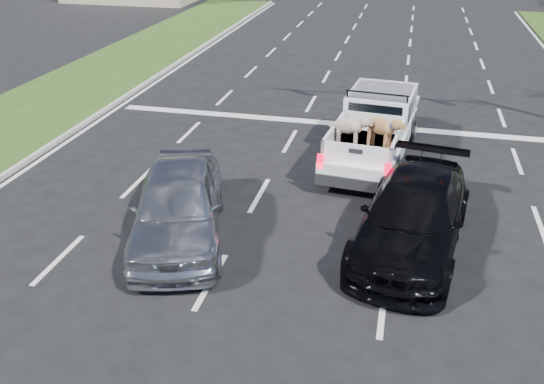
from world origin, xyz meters
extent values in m
plane|color=black|center=(0.00, 0.00, 0.00)|extent=(160.00, 160.00, 0.00)
cube|color=silver|center=(-5.25, 6.00, 0.01)|extent=(0.12, 60.00, 0.01)
cube|color=silver|center=(-1.75, 6.00, 0.01)|extent=(0.12, 60.00, 0.01)
cube|color=silver|center=(1.75, 6.00, 0.01)|extent=(0.12, 60.00, 0.01)
cube|color=silver|center=(5.25, 6.00, 0.01)|extent=(0.12, 60.00, 0.01)
cube|color=silver|center=(-8.80, 6.00, 0.01)|extent=(0.15, 60.00, 0.01)
cube|color=silver|center=(0.00, 10.00, 0.01)|extent=(17.00, 0.45, 0.01)
cube|color=#A19E93|center=(-9.05, 6.00, 0.07)|extent=(0.15, 60.00, 0.14)
cylinder|color=black|center=(-0.15, 5.11, 0.39)|extent=(0.37, 0.81, 0.78)
cylinder|color=black|center=(1.62, 4.93, 0.39)|extent=(0.37, 0.81, 0.78)
cylinder|color=black|center=(0.24, 8.89, 0.39)|extent=(0.37, 0.81, 0.78)
cylinder|color=black|center=(2.02, 8.71, 0.39)|extent=(0.37, 0.81, 0.78)
cube|color=white|center=(0.94, 6.96, 0.68)|extent=(2.51, 5.62, 0.53)
cube|color=white|center=(1.07, 8.24, 1.39)|extent=(2.13, 2.55, 0.88)
cube|color=black|center=(0.95, 7.08, 1.42)|extent=(1.59, 0.20, 0.64)
cylinder|color=black|center=(0.96, 7.22, 2.03)|extent=(1.84, 0.24, 0.05)
cube|color=black|center=(0.81, 5.76, 0.91)|extent=(2.09, 2.80, 0.06)
cube|color=white|center=(-0.06, 5.85, 1.21)|extent=(0.35, 2.61, 0.53)
cube|color=white|center=(1.68, 5.67, 1.21)|extent=(0.35, 2.61, 0.53)
cube|color=white|center=(0.68, 4.50, 1.21)|extent=(1.83, 0.27, 0.53)
cube|color=red|center=(-0.21, 4.37, 0.98)|extent=(0.17, 0.08, 0.41)
cube|color=red|center=(1.53, 4.19, 0.98)|extent=(0.17, 0.08, 0.41)
cube|color=black|center=(0.66, 4.36, 0.49)|extent=(1.99, 0.51, 0.31)
imported|color=#AFB1B6|center=(-3.01, 1.53, 0.84)|extent=(3.35, 5.32, 1.69)
imported|color=black|center=(2.20, 2.34, 0.77)|extent=(2.92, 5.56, 1.54)
camera|label=1|loc=(1.72, -9.18, 6.97)|focal=38.00mm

